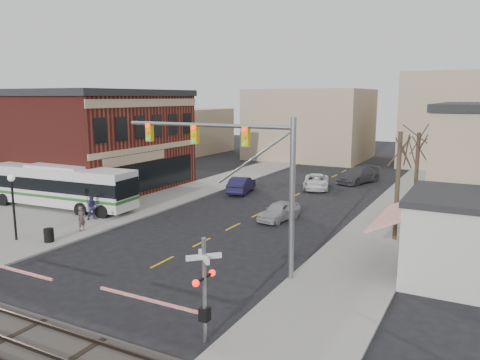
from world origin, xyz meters
name	(u,v)px	position (x,y,z in m)	size (l,w,h in m)	color
ground	(138,274)	(0.00, 0.00, 0.00)	(160.00, 160.00, 0.00)	black
sidewalk_west	(197,189)	(-9.50, 20.00, 0.06)	(5.00, 60.00, 0.12)	gray
sidewalk_east	(400,211)	(9.50, 20.00, 0.06)	(5.00, 60.00, 0.12)	gray
brick_building	(37,136)	(-26.98, 16.00, 4.81)	(30.40, 15.40, 9.60)	maroon
tree_east_a	(397,186)	(10.50, 12.00, 3.50)	(0.28, 0.28, 6.75)	#382B21
tree_east_b	(416,176)	(10.80, 18.00, 3.27)	(0.28, 0.28, 6.30)	#382B21
tree_east_c	(432,158)	(11.00, 26.00, 3.72)	(0.28, 0.28, 7.20)	#382B21
transit_bus	(61,185)	(-14.86, 8.24, 1.91)	(13.37, 3.86, 3.40)	silver
traffic_signal_mast	(242,162)	(4.41, 2.98, 5.73)	(9.87, 0.30, 8.00)	gray
rr_crossing_east	(195,290)	(6.16, -4.05, 1.97)	(5.60, 1.36, 4.00)	gray
street_lamp	(12,193)	(-10.34, 0.69, 3.11)	(0.44, 0.44, 4.16)	black
trash_bin	(49,235)	(-8.22, 1.40, 0.54)	(0.60, 0.60, 0.83)	black
car_a	(279,211)	(2.11, 13.22, 0.69)	(1.64, 4.07, 1.39)	#9B9A9F
car_b	(241,185)	(-4.98, 20.65, 0.77)	(1.63, 4.68, 1.54)	#181536
car_c	(316,182)	(0.60, 25.85, 0.71)	(2.35, 5.09, 1.41)	white
car_d	(358,175)	(3.41, 31.05, 0.82)	(2.31, 5.69, 1.65)	#3B3B40
pedestrian_near	(82,219)	(-8.26, 4.12, 0.95)	(0.60, 0.40, 1.65)	brown
pedestrian_far	(93,207)	(-9.75, 6.58, 1.05)	(0.90, 0.70, 1.86)	#313156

